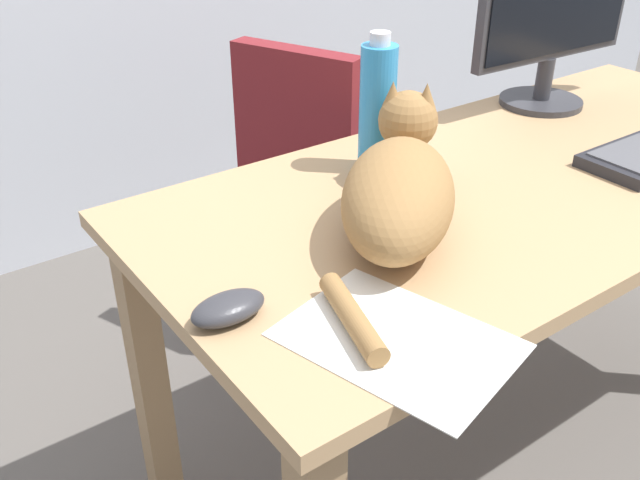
% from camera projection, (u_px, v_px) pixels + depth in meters
% --- Properties ---
extents(ground_plane, '(8.00, 8.00, 0.00)m').
position_uv_depth(ground_plane, '(481.00, 444.00, 1.78)').
color(ground_plane, '#59544F').
extents(desk, '(1.56, 0.70, 0.76)m').
position_uv_depth(desk, '(518.00, 218.00, 1.45)').
color(desk, tan).
rests_on(desk, ground_plane).
extents(office_chair, '(0.51, 0.49, 0.89)m').
position_uv_depth(office_chair, '(324.00, 215.00, 2.04)').
color(office_chair, black).
rests_on(office_chair, ground_plane).
extents(monitor, '(0.48, 0.20, 0.41)m').
position_uv_depth(monitor, '(556.00, 10.00, 1.62)').
color(monitor, '#333338').
rests_on(monitor, desk).
extents(cat, '(0.46, 0.45, 0.20)m').
position_uv_depth(cat, '(399.00, 187.00, 1.14)').
color(cat, olive).
rests_on(cat, desk).
extents(computer_mouse, '(0.11, 0.06, 0.04)m').
position_uv_depth(computer_mouse, '(228.00, 308.00, 0.96)').
color(computer_mouse, '#333338').
rests_on(computer_mouse, desk).
extents(paper_sheet, '(0.28, 0.34, 0.00)m').
position_uv_depth(paper_sheet, '(398.00, 340.00, 0.93)').
color(paper_sheet, white).
rests_on(paper_sheet, desk).
extents(water_bottle, '(0.07, 0.07, 0.27)m').
position_uv_depth(water_bottle, '(377.00, 107.00, 1.34)').
color(water_bottle, '#2D8CD1').
rests_on(water_bottle, desk).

